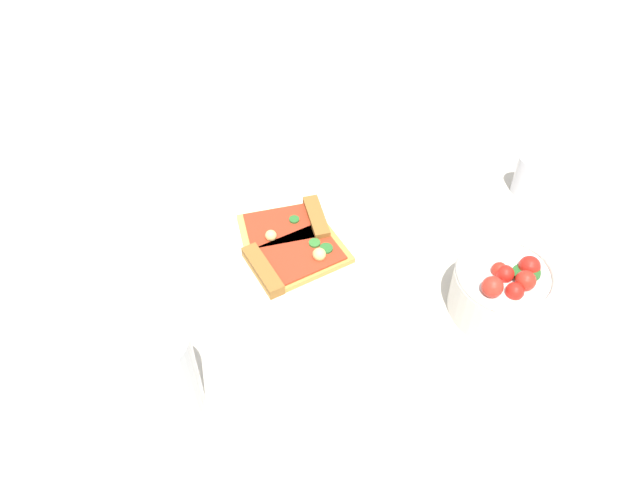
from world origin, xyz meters
The scene contains 8 objects.
ground_plane centered at (0.00, 0.00, 0.00)m, with size 2.40×2.40×0.00m, color beige.
plate centered at (-0.02, 0.00, 0.01)m, with size 0.22×0.22×0.01m, color white.
pizza_slice_near centered at (-0.01, 0.02, 0.02)m, with size 0.13×0.10×0.02m.
pizza_slice_far centered at (-0.03, -0.03, 0.02)m, with size 0.12×0.09×0.02m.
salad_bowl centered at (0.14, -0.22, 0.04)m, with size 0.12×0.12×0.08m.
soda_glass centered at (-0.24, -0.12, 0.06)m, with size 0.07×0.07×0.12m.
paper_napkin centered at (-0.16, 0.27, 0.00)m, with size 0.15×0.14×0.00m, color silver.
pepper_shaker centered at (0.32, -0.08, 0.04)m, with size 0.03×0.03×0.07m.
Camera 1 is at (-0.30, -0.50, 0.64)m, focal length 36.73 mm.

